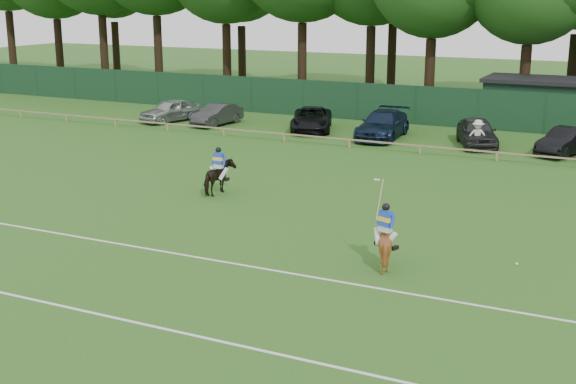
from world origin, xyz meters
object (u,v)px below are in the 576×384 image
Objects in this scene: sedan_grey at (217,115)px; suv_black at (312,119)px; sedan_navy at (383,125)px; polo_ball at (517,264)px; sedan_silver at (170,110)px; hatch_grey at (477,132)px; utility_shed at (552,102)px; spectator_left at (478,136)px; horse_chestnut at (385,244)px; estate_black at (566,141)px; horse_dark at (219,178)px.

suv_black reaches higher than sedan_grey.
sedan_navy reaches higher than polo_ball.
hatch_grey is at bearing 17.73° from sedan_silver.
sedan_navy is 11.90m from utility_shed.
spectator_left is 10.43m from utility_shed.
horse_chestnut is at bearing -107.03° from hatch_grey.
estate_black is (21.29, 0.03, 0.04)m from sedan_grey.
utility_shed is at bearing -70.08° from horse_chestnut.
hatch_grey is 4.74m from estate_black.
sedan_silver is (-21.78, 20.23, 0.01)m from horse_chestnut.
sedan_grey is 0.95× the size of estate_black.
hatch_grey reaches higher than sedan_silver.
sedan_silver reaches higher than estate_black.
polo_ball is (3.72, 1.92, -0.68)m from horse_chestnut.
sedan_navy is at bearing 147.92° from spectator_left.
spectator_left is (7.85, 13.68, 0.15)m from horse_dark.
spectator_left reaches higher than sedan_grey.
horse_dark is 15.77m from spectator_left.
horse_dark is 0.34× the size of suv_black.
suv_black is 1.19× the size of estate_black.
horse_chestnut is 0.29× the size of suv_black.
spectator_left is at bearing -119.26° from horse_dark.
hatch_grey is at bearing -164.43° from estate_black.
sedan_grey is 21.31m from utility_shed.
spectator_left reaches higher than sedan_silver.
sedan_grey is at bearing 178.11° from sedan_navy.
spectator_left is at bearing -32.22° from suv_black.
polo_ball is (12.90, -3.46, -0.68)m from horse_dark.
horse_dark is 17.06m from hatch_grey.
sedan_grey is 0.74× the size of sedan_navy.
horse_dark is 18.97× the size of polo_ball.
spectator_left is 17.88m from polo_ball.
spectator_left is (16.96, -1.33, 0.21)m from sedan_grey.
spectator_left is at bearing -18.98° from sedan_navy.
polo_ball is at bearing -68.56° from estate_black.
horse_chestnut is 20.79m from hatch_grey.
estate_black is 8.99m from utility_shed.
sedan_navy is 10.22m from estate_black.
sedan_silver is 14.57m from sedan_navy.
polo_ball is at bearing -34.26° from sedan_grey.
hatch_grey is (10.26, -0.45, 0.07)m from suv_black.
hatch_grey is at bearing 6.88° from sedan_grey.
spectator_left is (5.88, -1.63, 0.08)m from sedan_navy.
sedan_navy is at bearing -162.30° from estate_black.
estate_black is at bearing 0.87° from spectator_left.
sedan_grey is at bearing -26.00° from horse_chestnut.
sedan_navy reaches higher than estate_black.
spectator_left is at bearing -103.58° from utility_shed.
sedan_grey is 6.36m from suv_black.
sedan_grey reaches higher than polo_ball.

